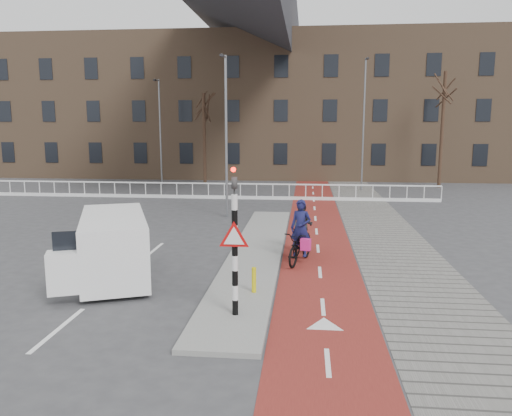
# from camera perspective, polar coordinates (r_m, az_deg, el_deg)

# --- Properties ---
(ground) EXTENTS (120.00, 120.00, 0.00)m
(ground) POSITION_cam_1_polar(r_m,az_deg,el_deg) (13.96, 1.28, -9.58)
(ground) COLOR #38383A
(ground) RESTS_ON ground
(bike_lane) EXTENTS (2.50, 60.00, 0.01)m
(bike_lane) POSITION_cam_1_polar(r_m,az_deg,el_deg) (23.60, 6.84, -1.66)
(bike_lane) COLOR maroon
(bike_lane) RESTS_ON ground
(sidewalk) EXTENTS (3.00, 60.00, 0.01)m
(sidewalk) POSITION_cam_1_polar(r_m,az_deg,el_deg) (23.82, 13.59, -1.75)
(sidewalk) COLOR slate
(sidewalk) RESTS_ON ground
(curb_island) EXTENTS (1.80, 16.00, 0.12)m
(curb_island) POSITION_cam_1_polar(r_m,az_deg,el_deg) (17.81, 0.05, -5.11)
(curb_island) COLOR gray
(curb_island) RESTS_ON ground
(traffic_signal) EXTENTS (0.80, 0.80, 3.68)m
(traffic_signal) POSITION_cam_1_polar(r_m,az_deg,el_deg) (11.54, -2.46, -3.42)
(traffic_signal) COLOR black
(traffic_signal) RESTS_ON curb_island
(bollard) EXTENTS (0.12, 0.12, 0.68)m
(bollard) POSITION_cam_1_polar(r_m,az_deg,el_deg) (13.48, -0.24, -8.21)
(bollard) COLOR #D4C30B
(bollard) RESTS_ON curb_island
(cyclist_near) EXTENTS (1.32, 2.19, 2.13)m
(cyclist_near) POSITION_cam_1_polar(r_m,az_deg,el_deg) (16.61, 5.12, -3.88)
(cyclist_near) COLOR black
(cyclist_near) RESTS_ON bike_lane
(cyclist_far) EXTENTS (1.04, 1.79, 1.87)m
(cyclist_far) POSITION_cam_1_polar(r_m,az_deg,el_deg) (17.71, 5.29, -2.83)
(cyclist_far) COLOR black
(cyclist_far) RESTS_ON bike_lane
(van) EXTENTS (3.32, 4.81, 1.92)m
(van) POSITION_cam_1_polar(r_m,az_deg,el_deg) (15.46, -15.92, -4.15)
(van) COLOR white
(van) RESTS_ON ground
(railing) EXTENTS (28.00, 0.10, 0.99)m
(railing) POSITION_cam_1_polar(r_m,az_deg,el_deg) (31.04, -5.46, 1.64)
(railing) COLOR silver
(railing) RESTS_ON ground
(townhouse_row) EXTENTS (46.00, 10.00, 15.90)m
(townhouse_row) POSITION_cam_1_polar(r_m,az_deg,el_deg) (45.44, 0.72, 13.69)
(townhouse_row) COLOR #7F6047
(townhouse_row) RESTS_ON ground
(tree_mid) EXTENTS (0.25, 0.25, 6.88)m
(tree_mid) POSITION_cam_1_polar(r_m,az_deg,el_deg) (38.89, -5.93, 7.87)
(tree_mid) COLOR #301E15
(tree_mid) RESTS_ON ground
(tree_right) EXTENTS (0.24, 0.24, 8.23)m
(tree_right) POSITION_cam_1_polar(r_m,az_deg,el_deg) (38.47, 20.50, 8.31)
(tree_right) COLOR #301E15
(tree_right) RESTS_ON ground
(streetlight_near) EXTENTS (0.12, 0.12, 7.78)m
(streetlight_near) POSITION_cam_1_polar(r_m,az_deg,el_deg) (24.39, -3.42, 7.95)
(streetlight_near) COLOR slate
(streetlight_near) RESTS_ON ground
(streetlight_left) EXTENTS (0.12, 0.12, 7.81)m
(streetlight_left) POSITION_cam_1_polar(r_m,az_deg,el_deg) (38.28, -10.87, 8.42)
(streetlight_left) COLOR slate
(streetlight_left) RESTS_ON ground
(streetlight_right) EXTENTS (0.12, 0.12, 8.93)m
(streetlight_right) POSITION_cam_1_polar(r_m,az_deg,el_deg) (35.41, 12.19, 9.20)
(streetlight_right) COLOR slate
(streetlight_right) RESTS_ON ground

